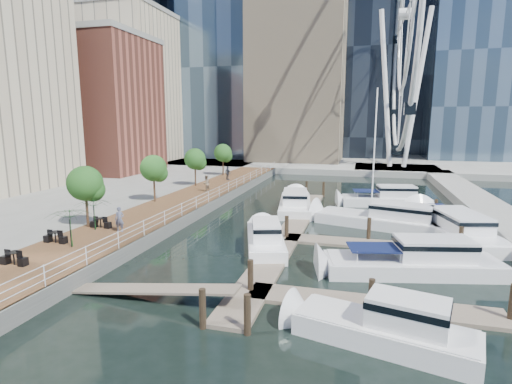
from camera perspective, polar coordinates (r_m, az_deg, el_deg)
name	(u,v)px	position (r m, az deg, el deg)	size (l,w,h in m)	color
ground	(211,273)	(24.08, -6.47, -11.47)	(520.00, 520.00, 0.00)	black
boardwalk	(182,205)	(40.64, -10.57, -1.91)	(6.00, 60.00, 1.00)	brown
seawall	(210,207)	(39.45, -6.63, -2.16)	(0.25, 60.00, 1.00)	#595954
land_far	(335,149)	(123.36, 11.22, 6.02)	(200.00, 114.00, 1.00)	gray
breakwater	(490,212)	(43.23, 30.40, -2.42)	(4.00, 60.00, 1.00)	gray
pier	(396,170)	(73.48, 19.41, 3.01)	(14.00, 12.00, 1.00)	gray
railing	(209,197)	(39.29, -6.80, -0.69)	(0.10, 60.00, 1.05)	white
floating_docks	(355,231)	(31.88, 13.90, -5.37)	(16.00, 34.00, 2.60)	#6D6051
midrise_condos	(53,88)	(63.61, -26.98, 13.16)	(19.00, 67.00, 28.00)	#BCAD8E
ferris_wheel	(406,14)	(74.99, 20.63, 22.65)	(5.80, 45.60, 47.80)	white
street_trees	(153,168)	(40.27, -14.44, 3.30)	(2.60, 42.60, 4.60)	#3F2B1C
cafe_tables	(36,247)	(27.58, -28.88, -6.88)	(2.50, 13.70, 0.74)	black
yacht_foreground	(411,273)	(25.63, 21.29, -10.77)	(2.94, 10.97, 2.15)	silver
pedestrian_near	(120,219)	(30.17, -18.92, -3.72)	(0.66, 0.43, 1.81)	#52566D
pedestrian_mid	(206,183)	(45.25, -7.14, 1.23)	(0.90, 0.70, 1.85)	#83705A
pedestrian_far	(228,173)	(53.83, -4.06, 2.70)	(1.09, 0.45, 1.85)	#383B46
moored_yachts	(377,228)	(35.12, 16.85, -4.91)	(18.99, 32.44, 11.50)	white
cafe_seating	(51,231)	(27.58, -27.19, -4.97)	(4.30, 13.00, 2.48)	#103C1D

